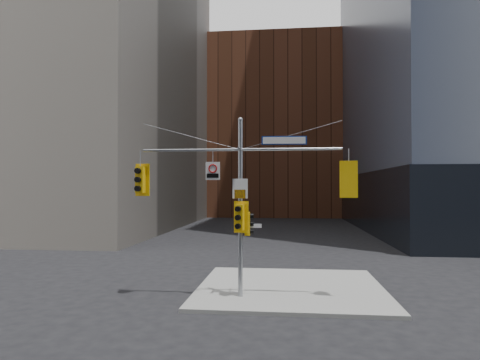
% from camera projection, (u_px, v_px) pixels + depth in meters
% --- Properties ---
extents(ground, '(160.00, 160.00, 0.00)m').
position_uv_depth(ground, '(234.00, 315.00, 15.00)').
color(ground, black).
rests_on(ground, ground).
extents(sidewalk_corner, '(8.00, 8.00, 0.15)m').
position_uv_depth(sidewalk_corner, '(290.00, 288.00, 18.76)').
color(sidewalk_corner, gray).
rests_on(sidewalk_corner, ground).
extents(brick_midrise, '(26.00, 20.00, 28.00)m').
position_uv_depth(brick_midrise, '(275.00, 132.00, 72.90)').
color(brick_midrise, brown).
rests_on(brick_midrise, ground).
extents(signal_assembly, '(8.00, 0.80, 7.30)m').
position_uv_depth(signal_assembly, '(240.00, 189.00, 17.06)').
color(signal_assembly, '#95989D').
rests_on(signal_assembly, ground).
extents(traffic_light_west_arm, '(0.64, 0.57, 1.34)m').
position_uv_depth(traffic_light_west_arm, '(140.00, 180.00, 17.53)').
color(traffic_light_west_arm, yellow).
rests_on(traffic_light_west_arm, ground).
extents(traffic_light_east_arm, '(0.68, 0.60, 1.43)m').
position_uv_depth(traffic_light_east_arm, '(349.00, 179.00, 16.61)').
color(traffic_light_east_arm, yellow).
rests_on(traffic_light_east_arm, ground).
extents(traffic_light_pole_side, '(0.37, 0.31, 0.93)m').
position_uv_depth(traffic_light_pole_side, '(248.00, 224.00, 17.01)').
color(traffic_light_pole_side, yellow).
rests_on(traffic_light_pole_side, ground).
extents(traffic_light_pole_front, '(0.59, 0.55, 1.25)m').
position_uv_depth(traffic_light_pole_front, '(240.00, 217.00, 16.77)').
color(traffic_light_pole_front, yellow).
rests_on(traffic_light_pole_front, ground).
extents(street_sign_blade, '(1.79, 0.15, 0.35)m').
position_uv_depth(street_sign_blade, '(284.00, 140.00, 16.91)').
color(street_sign_blade, navy).
rests_on(street_sign_blade, ground).
extents(regulatory_sign_arm, '(0.58, 0.06, 0.72)m').
position_uv_depth(regulatory_sign_arm, '(213.00, 170.00, 17.17)').
color(regulatory_sign_arm, silver).
rests_on(regulatory_sign_arm, ground).
extents(regulatory_sign_pole, '(0.60, 0.06, 0.79)m').
position_uv_depth(regulatory_sign_pole, '(240.00, 189.00, 16.95)').
color(regulatory_sign_pole, silver).
rests_on(regulatory_sign_pole, ground).
extents(street_blade_ew, '(0.79, 0.13, 0.16)m').
position_uv_depth(street_blade_ew, '(252.00, 226.00, 16.99)').
color(street_blade_ew, silver).
rests_on(street_blade_ew, ground).
extents(street_blade_ns, '(0.08, 0.84, 0.17)m').
position_uv_depth(street_blade_ns, '(242.00, 230.00, 17.48)').
color(street_blade_ns, '#145926').
rests_on(street_blade_ns, ground).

